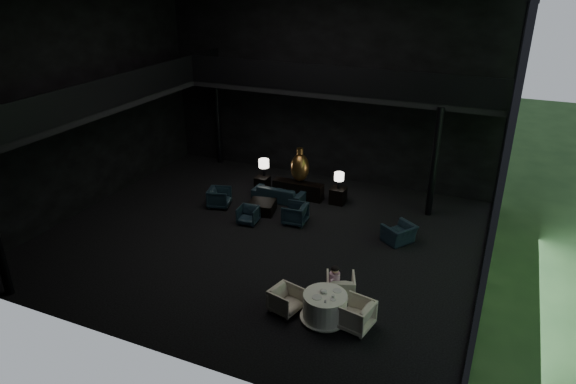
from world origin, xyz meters
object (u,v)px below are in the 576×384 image
at_px(side_table_left, 262,184).
at_px(child, 335,276).
at_px(side_table_right, 338,196).
at_px(table_lamp_right, 339,177).
at_px(console, 298,190).
at_px(dining_table, 325,309).
at_px(dining_chair_east, 355,312).
at_px(table_lamp_left, 264,164).
at_px(window_armchair, 399,232).
at_px(lounge_armchair_east, 295,212).
at_px(bronze_urn, 300,167).
at_px(coffee_table, 262,207).
at_px(dining_chair_west, 286,299).
at_px(sofa, 279,191).
at_px(dining_chair_north, 341,285).
at_px(lounge_armchair_south, 248,215).
at_px(lounge_armchair_west, 219,196).

height_order(side_table_left, child, child).
bearing_deg(side_table_right, table_lamp_right, 90.00).
distance_m(console, dining_table, 7.62).
height_order(dining_table, dining_chair_east, dining_chair_east).
distance_m(table_lamp_right, dining_chair_east, 7.45).
bearing_deg(console, side_table_left, 177.07).
relative_size(table_lamp_left, dining_chair_east, 0.79).
bearing_deg(window_armchair, table_lamp_left, -75.67).
xyz_separation_m(side_table_left, dining_table, (5.15, -6.83, 0.04)).
relative_size(side_table_right, window_armchair, 0.72).
bearing_deg(lounge_armchair_east, bronze_urn, -165.26).
xyz_separation_m(coffee_table, dining_chair_west, (3.21, -5.06, 0.15)).
distance_m(sofa, dining_chair_north, 6.62).
xyz_separation_m(window_armchair, dining_chair_west, (-1.90, -4.86, -0.02)).
xyz_separation_m(console, sofa, (-0.58, -0.56, 0.07)).
distance_m(coffee_table, dining_chair_east, 7.11).
distance_m(table_lamp_right, lounge_armchair_south, 3.82).
relative_size(table_lamp_right, lounge_armchair_east, 0.74).
bearing_deg(side_table_right, bronze_urn, 178.70).
height_order(side_table_right, window_armchair, window_armchair).
xyz_separation_m(table_lamp_right, dining_chair_west, (0.89, -6.98, -0.70)).
relative_size(sofa, lounge_armchair_east, 2.33).
relative_size(lounge_armchair_west, coffee_table, 0.90).
distance_m(lounge_armchair_west, child, 7.07).
bearing_deg(dining_chair_east, side_table_left, -127.86).
xyz_separation_m(table_lamp_left, dining_chair_east, (5.95, -6.98, -0.62)).
bearing_deg(bronze_urn, table_lamp_left, 176.65).
height_order(side_table_left, lounge_armchair_east, lounge_armchair_east).
height_order(table_lamp_right, sofa, table_lamp_right).
height_order(bronze_urn, coffee_table, bronze_urn).
height_order(sofa, dining_chair_east, dining_chair_east).
relative_size(side_table_left, lounge_armchair_east, 0.67).
distance_m(bronze_urn, lounge_armchair_south, 3.14).
bearing_deg(lounge_armchair_west, table_lamp_right, -77.45).
height_order(lounge_armchair_east, coffee_table, lounge_armchair_east).
bearing_deg(coffee_table, sofa, 83.45).
distance_m(dining_chair_north, dining_chair_east, 1.28).
bearing_deg(lounge_armchair_east, coffee_table, -106.48).
relative_size(window_armchair, coffee_table, 0.92).
xyz_separation_m(lounge_armchair_west, coffee_table, (1.67, 0.20, -0.21)).
relative_size(side_table_right, child, 0.99).
xyz_separation_m(side_table_right, dining_chair_north, (2.02, -5.80, 0.08)).
distance_m(dining_table, dining_chair_north, 1.07).
bearing_deg(table_lamp_right, bronze_urn, 179.98).
bearing_deg(bronze_urn, lounge_armchair_east, -71.49).
relative_size(sofa, dining_table, 1.54).
distance_m(side_table_left, lounge_armchair_east, 3.20).
xyz_separation_m(table_lamp_right, lounge_armchair_east, (-0.85, -2.24, -0.63)).
bearing_deg(coffee_table, dining_table, -49.45).
height_order(console, lounge_armchair_south, console).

